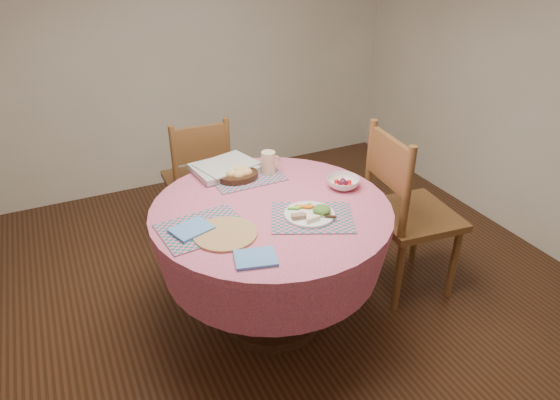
{
  "coord_description": "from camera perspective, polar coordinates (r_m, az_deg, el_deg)",
  "views": [
    {
      "loc": [
        -0.91,
        -2.01,
        2.02
      ],
      "look_at": [
        0.05,
        0.0,
        0.78
      ],
      "focal_mm": 32.0,
      "sensor_mm": 36.0,
      "label": 1
    }
  ],
  "objects": [
    {
      "name": "dinner_plate",
      "position": [
        2.45,
        3.61,
        -1.49
      ],
      "size": [
        0.25,
        0.25,
        0.05
      ],
      "rotation": [
        0.0,
        0.0,
        -0.23
      ],
      "color": "white",
      "rests_on": "placemat_front"
    },
    {
      "name": "napkin_far",
      "position": [
        2.38,
        -10.09,
        -3.31
      ],
      "size": [
        0.21,
        0.19,
        0.01
      ],
      "primitive_type": "cube",
      "rotation": [
        0.0,
        0.0,
        0.31
      ],
      "color": "#5085CD",
      "rests_on": "placemat_left"
    },
    {
      "name": "bread_bowl",
      "position": [
        2.81,
        -4.75,
        2.94
      ],
      "size": [
        0.23,
        0.23,
        0.08
      ],
      "color": "black",
      "rests_on": "placemat_back"
    },
    {
      "name": "placemat_left",
      "position": [
        2.4,
        -8.78,
        -3.21
      ],
      "size": [
        0.43,
        0.34,
        0.01
      ],
      "primitive_type": "cube",
      "rotation": [
        0.0,
        0.0,
        0.1
      ],
      "color": "#116453",
      "rests_on": "dining_table"
    },
    {
      "name": "ground",
      "position": [
        2.99,
        -0.89,
        -13.37
      ],
      "size": [
        4.0,
        4.0,
        0.0
      ],
      "primitive_type": "plane",
      "color": "#331C0F",
      "rests_on": "ground"
    },
    {
      "name": "latte_mug",
      "position": [
        2.86,
        -1.3,
        4.32
      ],
      "size": [
        0.12,
        0.08,
        0.13
      ],
      "color": "beige",
      "rests_on": "placemat_back"
    },
    {
      "name": "wicker_trivet",
      "position": [
        2.34,
        -6.29,
        -3.86
      ],
      "size": [
        0.3,
        0.3,
        0.01
      ],
      "primitive_type": "cylinder",
      "color": "olive",
      "rests_on": "dining_table"
    },
    {
      "name": "fruit_bowl",
      "position": [
        2.75,
        7.21,
        1.97
      ],
      "size": [
        0.2,
        0.2,
        0.06
      ],
      "rotation": [
        0.0,
        0.0,
        0.1
      ],
      "color": "white",
      "rests_on": "dining_table"
    },
    {
      "name": "chair_right",
      "position": [
        3.01,
        14.15,
        -1.1
      ],
      "size": [
        0.52,
        0.53,
        1.05
      ],
      "rotation": [
        0.0,
        0.0,
        1.46
      ],
      "color": "brown",
      "rests_on": "ground"
    },
    {
      "name": "chair_back",
      "position": [
        3.49,
        -9.27,
        2.61
      ],
      "size": [
        0.45,
        0.43,
        0.93
      ],
      "rotation": [
        0.0,
        0.0,
        3.1
      ],
      "color": "brown",
      "rests_on": "ground"
    },
    {
      "name": "dining_table",
      "position": [
        2.65,
        -0.98,
        -4.47
      ],
      "size": [
        1.24,
        1.24,
        0.75
      ],
      "color": "#CC5F8B",
      "rests_on": "ground"
    },
    {
      "name": "napkin_near",
      "position": [
        2.16,
        -2.82,
        -6.66
      ],
      "size": [
        0.21,
        0.18,
        0.01
      ],
      "primitive_type": "cube",
      "rotation": [
        0.0,
        0.0,
        -0.25
      ],
      "color": "#5085CD",
      "rests_on": "dining_table"
    },
    {
      "name": "room_envelope",
      "position": [
        2.23,
        -1.25,
        21.23
      ],
      "size": [
        4.01,
        4.01,
        2.71
      ],
      "color": "silver",
      "rests_on": "ground"
    },
    {
      "name": "placemat_front",
      "position": [
        2.46,
        3.69,
        -2.0
      ],
      "size": [
        0.49,
        0.44,
        0.01
      ],
      "primitive_type": "cube",
      "rotation": [
        0.0,
        0.0,
        -0.43
      ],
      "color": "#116453",
      "rests_on": "dining_table"
    },
    {
      "name": "placemat_back",
      "position": [
        2.86,
        -3.89,
        2.73
      ],
      "size": [
        0.41,
        0.31,
        0.01
      ],
      "primitive_type": "cube",
      "rotation": [
        0.0,
        0.0,
        0.02
      ],
      "color": "#116453",
      "rests_on": "dining_table"
    },
    {
      "name": "newspaper_stack",
      "position": [
        2.92,
        -6.39,
        3.71
      ],
      "size": [
        0.39,
        0.33,
        0.04
      ],
      "rotation": [
        0.0,
        0.0,
        0.12
      ],
      "color": "silver",
      "rests_on": "dining_table"
    }
  ]
}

